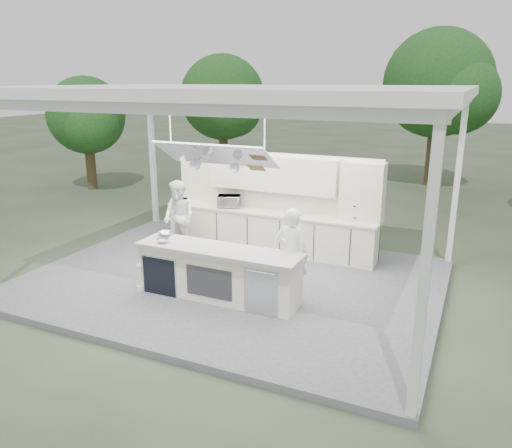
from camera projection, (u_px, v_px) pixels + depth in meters
The scene contains 12 objects.
ground at pixel (232, 284), 10.09m from camera, with size 90.00×90.00×0.00m, color #4A593D.
stage_deck at pixel (232, 281), 10.07m from camera, with size 8.00×6.00×0.12m, color slate.
tent at pixel (229, 95), 9.05m from camera, with size 8.20×6.20×3.86m.
demo_island at pixel (217, 273), 9.06m from camera, with size 3.10×0.79×0.95m.
back_counter at pixel (269, 231), 11.59m from camera, with size 5.08×0.72×0.95m.
back_wall_unit at pixel (291, 189), 11.32m from camera, with size 5.05×0.48×2.25m.
tree_cluster at pixel (352, 100), 17.78m from camera, with size 19.55×9.40×5.85m.
head_chef at pixel (292, 255), 8.85m from camera, with size 0.63×0.41×1.72m, color white.
sous_chef at pixel (179, 217), 11.39m from camera, with size 0.81×0.63×1.68m, color white.
toaster_oven at pixel (229, 201), 11.74m from camera, with size 0.52×0.35×0.29m, color silver.
bowl_large at pixel (165, 234), 9.65m from camera, with size 0.28×0.28×0.07m, color silver.
bowl_small at pixel (163, 241), 9.23m from camera, with size 0.23×0.23×0.07m, color silver.
Camera 1 is at (4.32, -8.31, 3.97)m, focal length 35.00 mm.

